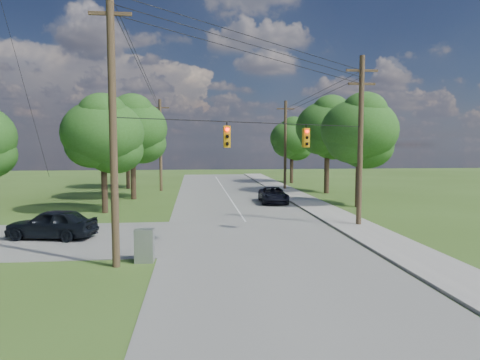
{
  "coord_description": "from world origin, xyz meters",
  "views": [
    {
      "loc": [
        -1.31,
        -17.55,
        5.09
      ],
      "look_at": [
        1.1,
        5.0,
        3.21
      ],
      "focal_mm": 32.0,
      "sensor_mm": 36.0,
      "label": 1
    }
  ],
  "objects": [
    {
      "name": "pole_ne",
      "position": [
        8.9,
        8.0,
        5.47
      ],
      "size": [
        2.0,
        0.32,
        10.5
      ],
      "color": "#4D3E27",
      "rests_on": "ground"
    },
    {
      "name": "tree_e_mid",
      "position": [
        12.5,
        26.0,
        6.91
      ],
      "size": [
        6.6,
        6.6,
        9.64
      ],
      "color": "#412D20",
      "rests_on": "ground"
    },
    {
      "name": "ground",
      "position": [
        0.0,
        0.0,
        0.0
      ],
      "size": [
        140.0,
        140.0,
        0.0
      ],
      "primitive_type": "plane",
      "color": "#3A581D",
      "rests_on": "ground"
    },
    {
      "name": "tree_w_far",
      "position": [
        -9.0,
        33.0,
        6.25
      ],
      "size": [
        6.0,
        6.0,
        8.73
      ],
      "color": "#412D20",
      "rests_on": "ground"
    },
    {
      "name": "tree_w_near",
      "position": [
        -8.0,
        15.0,
        5.92
      ],
      "size": [
        6.0,
        6.0,
        8.4
      ],
      "color": "#412D20",
      "rests_on": "ground"
    },
    {
      "name": "power_lines",
      "position": [
        1.5,
        11.54,
        9.15
      ],
      "size": [
        13.93,
        29.62,
        4.93
      ],
      "color": "black",
      "rests_on": "ground"
    },
    {
      "name": "tree_w_mid",
      "position": [
        -7.0,
        23.0,
        6.58
      ],
      "size": [
        6.4,
        6.4,
        9.22
      ],
      "color": "#412D20",
      "rests_on": "ground"
    },
    {
      "name": "sidewalk_east",
      "position": [
        8.7,
        5.0,
        0.06
      ],
      "size": [
        2.6,
        100.0,
        0.12
      ],
      "primitive_type": "cube",
      "color": "#A9A59E",
      "rests_on": "ground"
    },
    {
      "name": "main_road",
      "position": [
        2.0,
        5.0,
        0.01
      ],
      "size": [
        10.0,
        100.0,
        0.03
      ],
      "primitive_type": "cube",
      "color": "gray",
      "rests_on": "ground"
    },
    {
      "name": "car_cross_dark",
      "position": [
        -9.0,
        6.18,
        0.84
      ],
      "size": [
        5.02,
        2.84,
        1.61
      ],
      "primitive_type": "imported",
      "rotation": [
        0.0,
        0.0,
        -1.78
      ],
      "color": "black",
      "rests_on": "cross_road"
    },
    {
      "name": "car_main_north",
      "position": [
        5.5,
        18.92,
        0.71
      ],
      "size": [
        2.55,
        5.04,
        1.37
      ],
      "primitive_type": "imported",
      "rotation": [
        0.0,
        0.0,
        -0.06
      ],
      "color": "black",
      "rests_on": "main_road"
    },
    {
      "name": "pole_sw",
      "position": [
        -4.6,
        0.4,
        6.23
      ],
      "size": [
        2.0,
        0.32,
        12.0
      ],
      "color": "#4D3E27",
      "rests_on": "ground"
    },
    {
      "name": "traffic_signals",
      "position": [
        2.55,
        4.43,
        5.5
      ],
      "size": [
        4.91,
        3.27,
        1.05
      ],
      "color": "#E69F0D",
      "rests_on": "ground"
    },
    {
      "name": "pole_north_e",
      "position": [
        8.9,
        30.0,
        5.13
      ],
      "size": [
        2.0,
        0.32,
        10.0
      ],
      "color": "#4D3E27",
      "rests_on": "ground"
    },
    {
      "name": "tree_e_near",
      "position": [
        12.0,
        16.0,
        6.25
      ],
      "size": [
        6.2,
        6.2,
        8.81
      ],
      "color": "#412D20",
      "rests_on": "ground"
    },
    {
      "name": "pole_north_w",
      "position": [
        -5.0,
        30.0,
        5.13
      ],
      "size": [
        2.0,
        0.32,
        10.0
      ],
      "color": "#4D3E27",
      "rests_on": "ground"
    },
    {
      "name": "control_cabinet",
      "position": [
        -3.5,
        1.0,
        0.73
      ],
      "size": [
        0.83,
        0.62,
        1.45
      ],
      "primitive_type": "cube",
      "rotation": [
        0.0,
        0.0,
        -0.05
      ],
      "color": "gray",
      "rests_on": "ground"
    },
    {
      "name": "tree_e_far",
      "position": [
        11.5,
        38.0,
        5.92
      ],
      "size": [
        5.8,
        5.8,
        8.32
      ],
      "color": "#412D20",
      "rests_on": "ground"
    }
  ]
}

